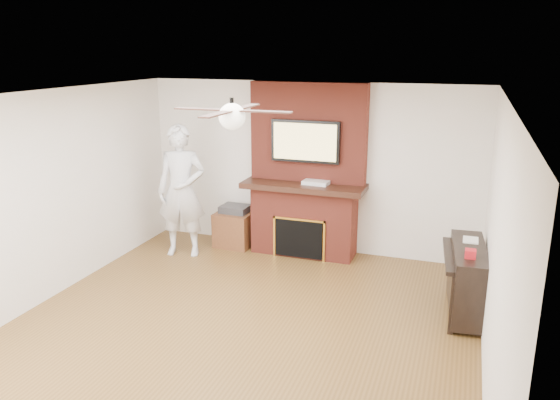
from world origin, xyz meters
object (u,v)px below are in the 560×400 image
(side_table, at_px, (236,227))
(piano, at_px, (467,278))
(fireplace, at_px, (306,188))
(person, at_px, (182,191))

(side_table, height_order, piano, piano)
(fireplace, distance_m, piano, 2.69)
(person, xyz_separation_m, piano, (3.97, -0.60, -0.54))
(person, bearing_deg, fireplace, 7.52)
(fireplace, xyz_separation_m, side_table, (-1.10, -0.07, -0.70))
(fireplace, height_order, side_table, fireplace)
(side_table, xyz_separation_m, piano, (3.40, -1.20, 0.14))
(fireplace, relative_size, person, 1.30)
(fireplace, xyz_separation_m, person, (-1.67, -0.67, -0.03))
(fireplace, bearing_deg, piano, -28.78)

